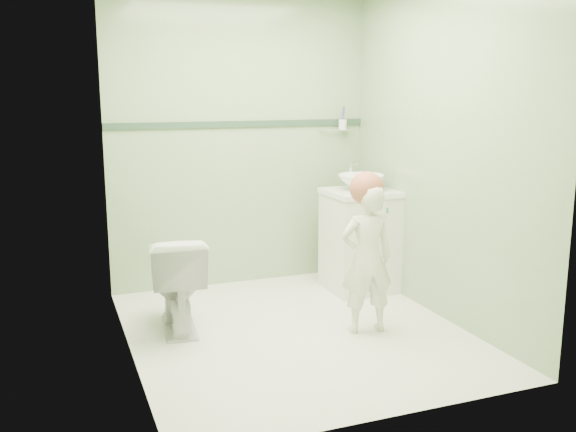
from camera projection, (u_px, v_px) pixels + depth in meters
name	position (u px, v px, depth m)	size (l,w,h in m)	color
ground	(296.00, 331.00, 4.35)	(2.50, 2.50, 0.00)	white
room_shell	(296.00, 157.00, 4.12)	(2.50, 2.54, 2.40)	#8DB07D
trim_stripe	(241.00, 124.00, 5.22)	(2.20, 0.02, 0.05)	#2C4634
vanity	(360.00, 242.00, 5.21)	(0.52, 0.50, 0.80)	white
counter	(361.00, 193.00, 5.13)	(0.54, 0.52, 0.04)	white
basin	(361.00, 182.00, 5.11)	(0.37, 0.37, 0.13)	white
faucet	(351.00, 170.00, 5.27)	(0.03, 0.13, 0.18)	silver
cup_holder	(342.00, 125.00, 5.49)	(0.26, 0.07, 0.21)	silver
toilet	(177.00, 282.00, 4.35)	(0.37, 0.66, 0.67)	white
toddler	(367.00, 259.00, 4.27)	(0.37, 0.25, 1.02)	silver
hair_cap	(367.00, 188.00, 4.20)	(0.23, 0.23, 0.23)	#AB573F
teal_toothbrush	(386.00, 210.00, 4.10)	(0.11, 0.14, 0.08)	#0E7F59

